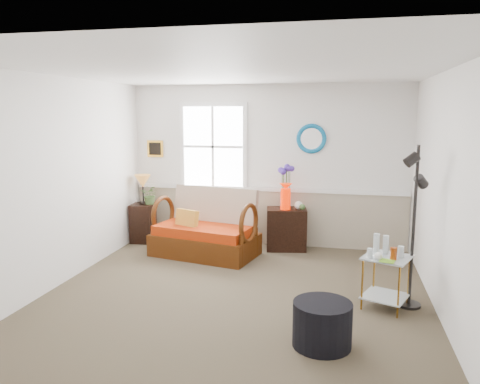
% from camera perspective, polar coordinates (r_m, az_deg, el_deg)
% --- Properties ---
extents(floor, '(4.50, 5.00, 0.01)m').
position_cam_1_polar(floor, '(5.53, -1.02, -13.23)').
color(floor, brown).
rests_on(floor, ground).
extents(ceiling, '(4.50, 5.00, 0.01)m').
position_cam_1_polar(ceiling, '(5.12, -1.11, 14.69)').
color(ceiling, white).
rests_on(ceiling, walls).
extents(walls, '(4.51, 5.01, 2.60)m').
position_cam_1_polar(walls, '(5.17, -1.07, 0.17)').
color(walls, white).
rests_on(walls, floor).
extents(wainscot, '(4.46, 0.02, 0.90)m').
position_cam_1_polar(wainscot, '(7.72, 3.26, -3.11)').
color(wainscot, tan).
rests_on(wainscot, walls).
extents(chair_rail, '(4.46, 0.04, 0.06)m').
position_cam_1_polar(chair_rail, '(7.62, 3.28, 0.33)').
color(chair_rail, white).
rests_on(chair_rail, walls).
extents(window, '(1.14, 0.06, 1.44)m').
position_cam_1_polar(window, '(7.73, -3.30, 5.54)').
color(window, white).
rests_on(window, walls).
extents(picture, '(0.28, 0.03, 0.28)m').
position_cam_1_polar(picture, '(8.08, -10.29, 5.22)').
color(picture, gold).
rests_on(picture, walls).
extents(mirror, '(0.47, 0.07, 0.47)m').
position_cam_1_polar(mirror, '(7.46, 8.70, 6.45)').
color(mirror, '#0E7DAD').
rests_on(mirror, walls).
extents(loveseat, '(1.68, 1.17, 1.00)m').
position_cam_1_polar(loveseat, '(7.12, -4.32, -3.79)').
color(loveseat, '#53270C').
rests_on(loveseat, floor).
extents(throw_pillow, '(0.38, 0.24, 0.38)m').
position_cam_1_polar(throw_pillow, '(7.13, -6.53, -3.68)').
color(throw_pillow, '#CC5415').
rests_on(throw_pillow, loveseat).
extents(lamp_stand, '(0.39, 0.39, 0.65)m').
position_cam_1_polar(lamp_stand, '(8.04, -11.74, -3.71)').
color(lamp_stand, black).
rests_on(lamp_stand, floor).
extents(table_lamp, '(0.34, 0.34, 0.49)m').
position_cam_1_polar(table_lamp, '(7.94, -11.74, 0.31)').
color(table_lamp, '#C88033').
rests_on(table_lamp, lamp_stand).
extents(potted_plant, '(0.29, 0.32, 0.25)m').
position_cam_1_polar(potted_plant, '(7.90, -10.85, -0.60)').
color(potted_plant, '#4B6D36').
rests_on(potted_plant, lamp_stand).
extents(cabinet, '(0.67, 0.49, 0.66)m').
position_cam_1_polar(cabinet, '(7.47, 5.67, -4.52)').
color(cabinet, black).
rests_on(cabinet, floor).
extents(flower_vase, '(0.25, 0.25, 0.69)m').
position_cam_1_polar(flower_vase, '(7.28, 5.59, 0.54)').
color(flower_vase, red).
rests_on(flower_vase, cabinet).
extents(side_table, '(0.61, 0.61, 0.59)m').
position_cam_1_polar(side_table, '(5.52, 17.33, -10.46)').
color(side_table, '#A46D1F').
rests_on(side_table, floor).
extents(tabletop_items, '(0.47, 0.47, 0.23)m').
position_cam_1_polar(tabletop_items, '(5.36, 17.30, -6.43)').
color(tabletop_items, silver).
rests_on(tabletop_items, side_table).
extents(floor_lamp, '(0.34, 0.34, 1.81)m').
position_cam_1_polar(floor_lamp, '(5.48, 20.39, -4.10)').
color(floor_lamp, black).
rests_on(floor_lamp, floor).
extents(ottoman, '(0.60, 0.60, 0.42)m').
position_cam_1_polar(ottoman, '(4.57, 9.98, -15.59)').
color(ottoman, black).
rests_on(ottoman, floor).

